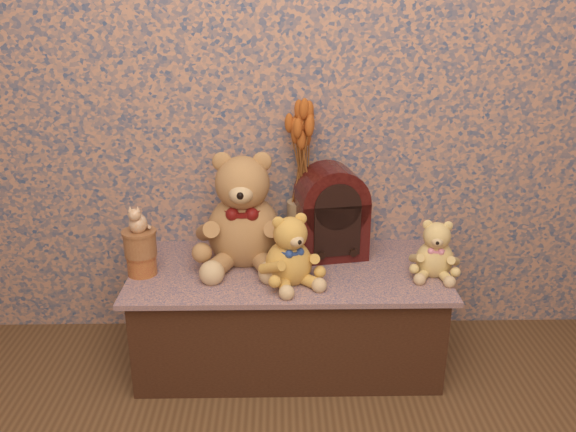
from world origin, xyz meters
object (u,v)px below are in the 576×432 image
Objects in this scene: teddy_large at (243,204)px; teddy_medium at (289,246)px; cathedral_radio at (331,211)px; biscuit_tin_lower at (142,264)px; teddy_small at (436,245)px; ceramic_vase at (302,225)px; cat_figurine at (137,218)px.

teddy_large is 0.28m from teddy_medium.
teddy_large is 1.28× the size of cathedral_radio.
cathedral_radio is (0.18, 0.25, 0.05)m from teddy_medium.
teddy_large is 1.68× the size of teddy_medium.
teddy_large is 4.36× the size of biscuit_tin_lower.
teddy_medium is at bearing -7.48° from biscuit_tin_lower.
ceramic_vase is (-0.50, 0.25, -0.01)m from teddy_small.
cathedral_radio is at bearing 13.19° from biscuit_tin_lower.
teddy_small is 1.14m from cat_figurine.
teddy_large reaches higher than cat_figurine.
ceramic_vase is (-0.11, 0.06, -0.08)m from cathedral_radio.
teddy_large is at bearing -178.92° from teddy_small.
cathedral_radio is at bearing -27.73° from ceramic_vase.
teddy_small reaches higher than ceramic_vase.
biscuit_tin_lower is at bearing -176.97° from cathedral_radio.
biscuit_tin_lower is (-0.39, -0.12, -0.20)m from teddy_large.
teddy_large is 2.30× the size of ceramic_vase.
teddy_medium is at bearing -135.51° from cathedral_radio.
cathedral_radio reaches higher than cat_figurine.
cathedral_radio is at bearing 9.26° from teddy_large.
biscuit_tin_lower is 0.99× the size of cat_figurine.
teddy_large is at bearing 107.28° from teddy_medium.
teddy_medium is at bearing -162.60° from teddy_small.
teddy_small is at bearing -1.03° from biscuit_tin_lower.
cathedral_radio reaches higher than teddy_small.
teddy_medium is at bearing -101.42° from ceramic_vase.
ceramic_vase is 1.88× the size of cat_figurine.
ceramic_vase is at bearing 142.11° from cathedral_radio.
teddy_medium is 2.59× the size of biscuit_tin_lower.
biscuit_tin_lower is at bearing -159.58° from ceramic_vase.
teddy_medium is 0.76× the size of cathedral_radio.
teddy_large is 0.36m from cathedral_radio.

